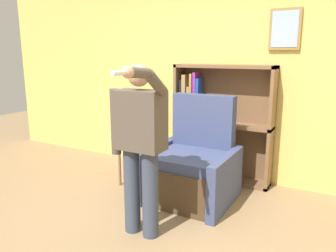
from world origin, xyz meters
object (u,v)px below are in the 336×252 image
at_px(bookcase, 211,124).
at_px(table_lamp, 136,106).
at_px(person_standing, 139,141).
at_px(side_table, 137,144).
at_px(armchair, 192,168).

distance_m(bookcase, table_lamp, 1.05).
distance_m(person_standing, side_table, 1.31).
distance_m(bookcase, side_table, 1.04).
bearing_deg(person_standing, table_lamp, 125.50).
height_order(person_standing, table_lamp, person_standing).
xyz_separation_m(bookcase, side_table, (-0.75, -0.68, -0.22)).
xyz_separation_m(bookcase, person_standing, (-0.02, -1.70, 0.16)).
bearing_deg(armchair, side_table, 176.39).
height_order(side_table, table_lamp, table_lamp).
height_order(bookcase, armchair, bookcase).
height_order(armchair, side_table, armchair).
bearing_deg(table_lamp, bookcase, 42.36).
bearing_deg(side_table, armchair, -3.61).
relative_size(armchair, table_lamp, 2.54).
bearing_deg(bookcase, armchair, -84.85).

